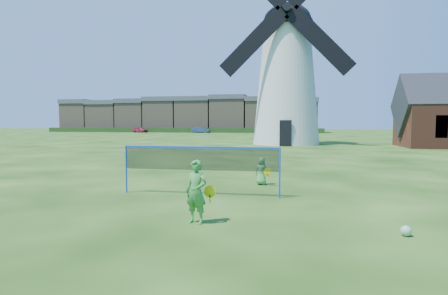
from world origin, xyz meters
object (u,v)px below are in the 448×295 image
play_ball (406,231)px  car_right (200,130)px  windmill (287,75)px  car_left (140,130)px  player_girl (196,192)px  badminton_net (200,159)px  player_boy (262,171)px

play_ball → car_right: bearing=107.4°
windmill → car_right: bearing=116.3°
play_ball → car_left: car_left is taller
player_girl → car_left: player_girl is taller
windmill → badminton_net: 28.23m
car_right → badminton_net: bearing=-173.8°
badminton_net → player_boy: (1.78, 2.28, -0.63)m
car_left → car_right: size_ratio=0.95×
windmill → car_left: (-31.54, 36.01, -6.55)m
play_ball → car_left: (-34.39, 66.85, 0.50)m
player_girl → player_boy: 5.57m
windmill → car_left: size_ratio=5.49×
badminton_net → car_right: badminton_net is taller
player_girl → car_right: (-16.87, 68.01, -0.11)m
play_ball → car_left: 75.18m
windmill → play_ball: bearing=-84.7°
play_ball → car_right: (-21.32, 68.17, 0.51)m
badminton_net → car_right: size_ratio=1.33×
play_ball → car_left: size_ratio=0.06×
windmill → play_ball: size_ratio=89.43×
badminton_net → car_left: bearing=114.7°
windmill → player_boy: bearing=-91.2°
player_girl → car_left: bearing=131.1°
windmill → player_boy: windmill is taller
car_left → car_right: bearing=-64.1°
windmill → badminton_net: bearing=-94.8°
car_right → play_ball: bearing=-170.4°
windmill → badminton_net: size_ratio=3.90×
player_girl → play_ball: player_girl is taller
player_boy → play_ball: bearing=135.0°
play_ball → car_right: 71.43m
windmill → player_girl: bearing=-93.0°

